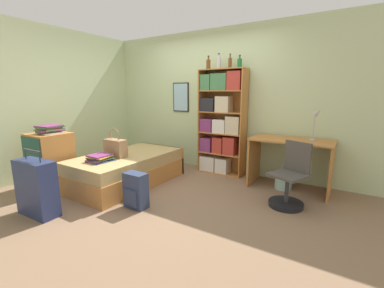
% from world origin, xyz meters
% --- Properties ---
extents(ground_plane, '(14.00, 14.00, 0.00)m').
position_xyz_m(ground_plane, '(0.00, 0.00, 0.00)').
color(ground_plane, '#84664C').
extents(wall_back, '(10.00, 0.09, 2.60)m').
position_xyz_m(wall_back, '(-0.00, 1.54, 1.30)').
color(wall_back, beige).
rests_on(wall_back, ground_plane).
extents(wall_left, '(0.06, 10.00, 2.60)m').
position_xyz_m(wall_left, '(-2.19, 0.00, 1.30)').
color(wall_left, beige).
rests_on(wall_left, ground_plane).
extents(bed, '(1.01, 1.81, 0.48)m').
position_xyz_m(bed, '(-0.66, 0.02, 0.24)').
color(bed, '#B77538').
rests_on(bed, ground_plane).
extents(handbag, '(0.36, 0.17, 0.44)m').
position_xyz_m(handbag, '(-0.69, -0.19, 0.63)').
color(handbag, '#93704C').
rests_on(handbag, bed).
extents(book_stack_on_bed, '(0.31, 0.36, 0.10)m').
position_xyz_m(book_stack_on_bed, '(-0.67, -0.49, 0.53)').
color(book_stack_on_bed, '#334C84').
rests_on(book_stack_on_bed, bed).
extents(suitcase, '(0.55, 0.25, 0.81)m').
position_xyz_m(suitcase, '(-0.75, -1.37, 0.34)').
color(suitcase, navy).
rests_on(suitcase, ground_plane).
extents(dresser, '(0.56, 0.55, 0.85)m').
position_xyz_m(dresser, '(-1.55, -0.74, 0.43)').
color(dresser, '#B77538').
rests_on(dresser, ground_plane).
extents(magazine_pile_on_dresser, '(0.35, 0.39, 0.12)m').
position_xyz_m(magazine_pile_on_dresser, '(-1.50, -0.72, 0.92)').
color(magazine_pile_on_dresser, silver).
rests_on(magazine_pile_on_dresser, dresser).
extents(bookcase, '(0.84, 0.32, 1.87)m').
position_xyz_m(bookcase, '(0.36, 1.33, 0.94)').
color(bookcase, '#B77538').
rests_on(bookcase, ground_plane).
extents(bottle_green, '(0.07, 0.07, 0.23)m').
position_xyz_m(bottle_green, '(0.12, 1.29, 1.96)').
color(bottle_green, brown).
rests_on(bottle_green, bookcase).
extents(bottle_brown, '(0.08, 0.08, 0.26)m').
position_xyz_m(bottle_brown, '(0.32, 1.31, 1.97)').
color(bottle_brown, '#B7BCC1').
rests_on(bottle_brown, bookcase).
extents(bottle_clear, '(0.06, 0.06, 0.25)m').
position_xyz_m(bottle_clear, '(0.50, 1.37, 1.96)').
color(bottle_clear, brown).
rests_on(bottle_clear, bookcase).
extents(bottle_blue, '(0.07, 0.07, 0.21)m').
position_xyz_m(bottle_blue, '(0.69, 1.34, 1.95)').
color(bottle_blue, '#1E6B2D').
rests_on(bottle_blue, bookcase).
extents(desk, '(1.17, 0.64, 0.78)m').
position_xyz_m(desk, '(1.64, 1.18, 0.54)').
color(desk, '#B77538').
rests_on(desk, ground_plane).
extents(desk_lamp, '(0.15, 0.10, 0.48)m').
position_xyz_m(desk_lamp, '(1.94, 1.25, 1.11)').
color(desk_lamp, '#ADA89E').
rests_on(desk_lamp, desk).
extents(desk_chair, '(0.52, 0.52, 0.84)m').
position_xyz_m(desk_chair, '(1.77, 0.53, 0.27)').
color(desk_chair, black).
rests_on(desk_chair, ground_plane).
extents(backpack, '(0.30, 0.20, 0.46)m').
position_xyz_m(backpack, '(0.12, -0.59, 0.23)').
color(backpack, '#2D3856').
rests_on(backpack, ground_plane).
extents(waste_bin, '(0.25, 0.25, 0.23)m').
position_xyz_m(waste_bin, '(1.57, 1.11, 0.11)').
color(waste_bin, '#99C1B2').
rests_on(waste_bin, ground_plane).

